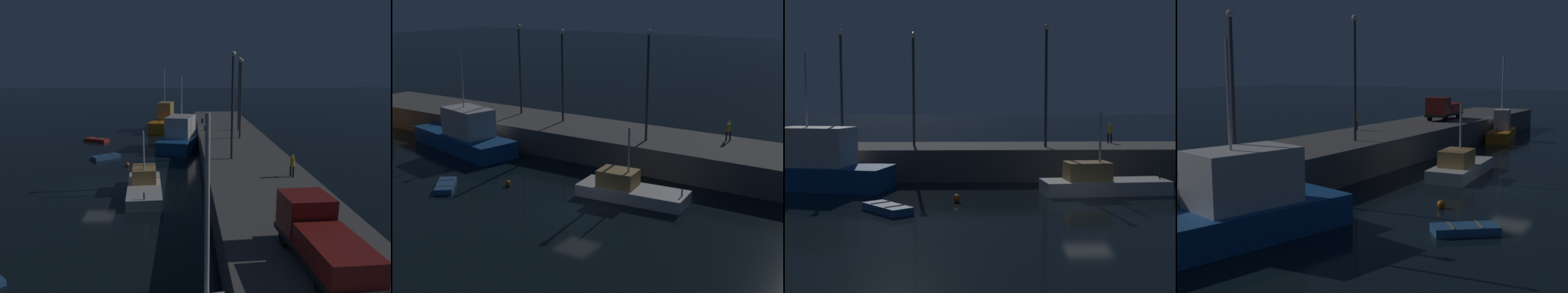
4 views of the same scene
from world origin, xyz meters
The scene contains 12 objects.
ground_plane centered at (0.00, 0.00, 0.00)m, with size 320.00×320.00×0.00m, color black.
pier_quay centered at (0.00, 12.76, 1.14)m, with size 73.11×7.48×2.28m.
fishing_boat_blue centered at (-17.13, 6.97, 1.42)m, with size 12.30×6.34×8.80m.
fishing_boat_orange centered at (1.64, 4.09, 0.68)m, with size 7.95×3.30×5.11m.
dinghy_orange_near centered at (-10.81, -1.39, 0.20)m, with size 2.89×3.14×0.43m.
mooring_buoy_near centered at (-7.23, 1.45, 0.22)m, with size 0.45×0.45×0.45m, color orange.
lamp_post_west centered at (-16.18, 13.95, 7.38)m, with size 0.44×0.44×8.83m.
lamp_post_east centered at (-10.60, 13.37, 7.24)m, with size 0.44×0.44×8.56m.
lamp_post_central centered at (-0.77, 11.30, 7.45)m, with size 0.44×0.44×8.96m.
dockworker centered at (4.92, 14.95, 3.20)m, with size 0.41×0.38×1.62m.
bollard_west centered at (-22.46, 9.80, 2.60)m, with size 0.28×0.28×0.64m, color black.
bollard_central centered at (-16.25, 9.84, 2.54)m, with size 0.28×0.28×0.51m, color black.
Camera 2 is at (18.61, -27.46, 13.75)m, focal length 49.84 mm.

